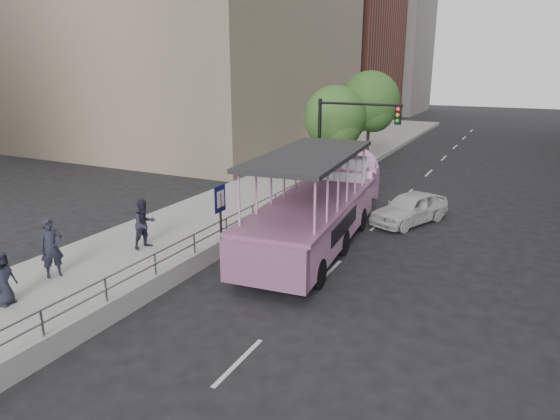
# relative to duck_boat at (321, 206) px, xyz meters

# --- Properties ---
(ground) EXTENTS (160.00, 160.00, 0.00)m
(ground) POSITION_rel_duck_boat_xyz_m (0.50, -6.89, -1.41)
(ground) COLOR black
(sidewalk) EXTENTS (5.50, 80.00, 0.30)m
(sidewalk) POSITION_rel_duck_boat_xyz_m (-5.25, 3.11, -1.26)
(sidewalk) COLOR #9E9E99
(sidewalk) RESTS_ON ground
(kerb_wall) EXTENTS (0.24, 30.00, 0.36)m
(kerb_wall) POSITION_rel_duck_boat_xyz_m (-2.62, -4.89, -0.93)
(kerb_wall) COLOR #A6A5A0
(kerb_wall) RESTS_ON sidewalk
(guardrail) EXTENTS (0.07, 22.00, 0.71)m
(guardrail) POSITION_rel_duck_boat_xyz_m (-2.62, -4.89, -0.26)
(guardrail) COLOR #A1A1A5
(guardrail) RESTS_ON kerb_wall
(duck_boat) EXTENTS (3.74, 11.61, 3.79)m
(duck_boat) POSITION_rel_duck_boat_xyz_m (0.00, 0.00, 0.00)
(duck_boat) COLOR black
(duck_boat) RESTS_ON ground
(car) EXTENTS (3.17, 4.41, 1.40)m
(car) POSITION_rel_duck_boat_xyz_m (2.71, 3.83, -0.71)
(car) COLOR silver
(car) RESTS_ON ground
(pedestrian_near) EXTENTS (0.74, 0.84, 1.92)m
(pedestrian_near) POSITION_rel_duck_boat_xyz_m (-6.01, -7.77, -0.15)
(pedestrian_near) COLOR #222432
(pedestrian_near) RESTS_ON sidewalk
(pedestrian_mid) EXTENTS (0.91, 1.05, 1.84)m
(pedestrian_mid) POSITION_rel_duck_boat_xyz_m (-5.15, -4.44, -0.19)
(pedestrian_mid) COLOR #222432
(pedestrian_mid) RESTS_ON sidewalk
(pedestrian_far) EXTENTS (0.59, 0.83, 1.58)m
(pedestrian_far) POSITION_rel_duck_boat_xyz_m (-5.64, -9.74, -0.32)
(pedestrian_far) COLOR #222432
(pedestrian_far) RESTS_ON sidewalk
(parking_sign) EXTENTS (0.08, 0.65, 2.86)m
(parking_sign) POSITION_rel_duck_boat_xyz_m (-2.18, -3.89, 0.38)
(parking_sign) COLOR black
(parking_sign) RESTS_ON ground
(traffic_signal) EXTENTS (4.20, 0.32, 5.20)m
(traffic_signal) POSITION_rel_duck_boat_xyz_m (-1.20, 5.61, 2.09)
(traffic_signal) COLOR black
(traffic_signal) RESTS_ON ground
(street_tree_near) EXTENTS (3.52, 3.52, 5.72)m
(street_tree_near) POSITION_rel_duck_boat_xyz_m (-2.80, 9.04, 2.41)
(street_tree_near) COLOR #3A271A
(street_tree_near) RESTS_ON ground
(street_tree_far) EXTENTS (3.97, 3.97, 6.45)m
(street_tree_far) POSITION_rel_duck_boat_xyz_m (-2.60, 15.04, 2.90)
(street_tree_far) COLOR #3A271A
(street_tree_far) RESTS_ON ground
(midrise_brick) EXTENTS (18.00, 16.00, 26.00)m
(midrise_brick) POSITION_rel_duck_boat_xyz_m (-17.50, 41.11, 11.59)
(midrise_brick) COLOR brown
(midrise_brick) RESTS_ON ground
(midrise_stone_b) EXTENTS (16.00, 14.00, 20.00)m
(midrise_stone_b) POSITION_rel_duck_boat_xyz_m (-15.50, 57.11, 8.59)
(midrise_stone_b) COLOR slate
(midrise_stone_b) RESTS_ON ground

